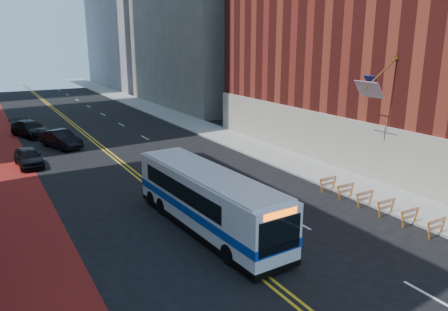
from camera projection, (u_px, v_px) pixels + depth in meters
ground at (298, 305)px, 16.36m from camera, size 160.00×160.00×0.00m
sidewalk_right at (208, 130)px, 47.24m from camera, size 4.00×140.00×0.15m
bus_lane_paint at (2, 154)px, 37.61m from camera, size 3.60×140.00×0.01m
center_line_inner at (95, 143)px, 41.41m from camera, size 0.14×140.00×0.01m
center_line_outer at (99, 143)px, 41.59m from camera, size 0.14×140.00×0.01m
lane_dashes at (121, 125)px, 50.51m from camera, size 0.14×98.20×0.01m
brick_building at (427, 21)px, 34.09m from camera, size 18.73×36.00×22.00m
construction_barriers at (398, 210)px, 23.66m from camera, size 1.42×10.91×1.00m
transit_bus at (207, 199)px, 22.53m from camera, size 3.13×11.55×3.14m
car_a at (28, 157)px, 33.89m from camera, size 1.99×4.40×1.46m
car_b at (61, 139)px, 39.66m from camera, size 3.25×5.15×1.60m
car_c at (30, 129)px, 44.25m from camera, size 3.97×5.86×1.58m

